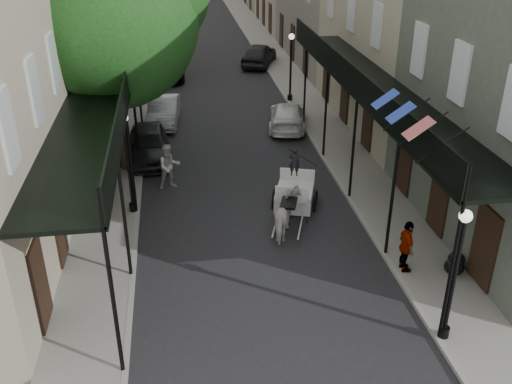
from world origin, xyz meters
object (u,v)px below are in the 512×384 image
object	(u,v)px
car_left_near	(149,144)
pedestrian_walking	(169,166)
tree_near	(120,10)
lamppost_left	(128,162)
car_left_far	(163,68)
car_right_near	(287,116)
pedestrian_sidewalk_left	(141,91)
carriage	(296,178)
car_left_mid	(164,111)
lamppost_right_far	(291,66)
lamppost_right_near	(455,274)
car_right_far	(259,54)
horse	(288,215)
pedestrian_sidewalk_right	(406,247)

from	to	relation	value
car_left_near	pedestrian_walking	bearing A→B (deg)	-77.06
tree_near	lamppost_left	bearing A→B (deg)	-88.66
car_left_far	car_right_near	bearing A→B (deg)	-62.68
pedestrian_walking	pedestrian_sidewalk_left	size ratio (longest dim) A/B	1.22
car_right_near	carriage	bearing A→B (deg)	93.25
tree_near	car_left_mid	world-z (taller)	tree_near
lamppost_right_far	pedestrian_sidewalk_left	xyz separation A→B (m)	(-8.30, 0.40, -1.17)
lamppost_right_near	car_right_far	size ratio (longest dim) A/B	0.82
pedestrian_sidewalk_left	horse	bearing A→B (deg)	73.83
pedestrian_sidewalk_left	lamppost_left	bearing A→B (deg)	54.22
tree_near	car_right_far	xyz separation A→B (m)	(7.80, 16.19, -5.72)
pedestrian_sidewalk_left	pedestrian_sidewalk_right	world-z (taller)	pedestrian_sidewalk_right
pedestrian_sidewalk_right	car_left_near	xyz separation A→B (m)	(-7.80, 9.93, -0.23)
lamppost_right_near	car_right_near	world-z (taller)	lamppost_right_near
carriage	tree_near	bearing A→B (deg)	163.98
pedestrian_sidewalk_left	car_right_near	world-z (taller)	pedestrian_sidewalk_left
lamppost_left	pedestrian_sidewalk_left	size ratio (longest dim) A/B	2.46
lamppost_left	pedestrian_sidewalk_right	world-z (taller)	lamppost_left
pedestrian_walking	pedestrian_sidewalk_right	xyz separation A→B (m)	(6.94, -6.96, 0.04)
horse	car_right_near	distance (m)	10.45
car_right_far	tree_near	bearing A→B (deg)	85.22
horse	carriage	bearing A→B (deg)	-90.00
carriage	car_left_mid	world-z (taller)	carriage
carriage	car_right_far	bearing A→B (deg)	103.36
tree_near	car_right_near	xyz separation A→B (m)	(7.36, 3.82, -5.87)
car_right_far	carriage	bearing A→B (deg)	106.17
lamppost_right_far	carriage	size ratio (longest dim) A/B	1.43
car_left_near	car_right_far	distance (m)	17.04
tree_near	pedestrian_sidewalk_right	distance (m)	13.62
horse	lamppost_right_near	bearing A→B (deg)	135.26
lamppost_left	lamppost_right_far	distance (m)	14.53
lamppost_right_far	pedestrian_walking	size ratio (longest dim) A/B	2.02
car_left_far	car_right_near	size ratio (longest dim) A/B	1.18
carriage	car_left_far	xyz separation A→B (m)	(-4.86, 17.96, -0.31)
horse	car_left_mid	xyz separation A→B (m)	(-4.10, 11.74, -0.12)
tree_near	lamppost_right_far	xyz separation A→B (m)	(8.30, 7.82, -4.44)
pedestrian_walking	car_right_far	size ratio (longest dim) A/B	0.41
lamppost_left	car_left_near	world-z (taller)	lamppost_left
tree_near	pedestrian_walking	xyz separation A→B (m)	(1.46, -2.22, -5.57)
tree_near	horse	size ratio (longest dim) A/B	5.25
pedestrian_sidewalk_left	car_right_far	size ratio (longest dim) A/B	0.33
lamppost_right_near	horse	bearing A→B (deg)	117.14
horse	pedestrian_sidewalk_right	bearing A→B (deg)	156.08
tree_near	carriage	world-z (taller)	tree_near
car_right_near	pedestrian_sidewalk_right	bearing A→B (deg)	106.76
lamppost_left	carriage	xyz separation A→B (m)	(6.01, 0.04, -1.04)
pedestrian_walking	pedestrian_sidewalk_left	xyz separation A→B (m)	(-1.46, 10.45, -0.04)
carriage	car_left_near	xyz separation A→B (m)	(-5.51, 4.89, -0.29)
car_left_mid	pedestrian_walking	bearing A→B (deg)	-83.34
pedestrian_sidewalk_right	lamppost_left	bearing A→B (deg)	62.09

